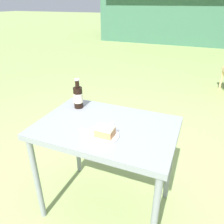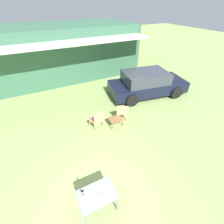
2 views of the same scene
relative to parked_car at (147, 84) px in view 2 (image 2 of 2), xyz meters
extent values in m
plane|color=#8CA35B|center=(-4.82, -4.42, -0.66)|extent=(60.00, 60.00, 0.00)
cube|color=#38664C|center=(-3.46, 5.23, 0.97)|extent=(9.82, 4.37, 3.26)
cube|color=silver|center=(-3.46, 2.45, 2.01)|extent=(9.33, 1.20, 0.12)
cube|color=black|center=(0.07, -0.01, -0.18)|extent=(4.55, 2.44, 0.60)
cube|color=#383D47|center=(-0.15, 0.02, 0.41)|extent=(2.61, 1.99, 0.59)
cylinder|color=black|center=(1.54, 0.67, -0.33)|extent=(0.68, 0.30, 0.66)
cylinder|color=black|center=(1.24, -1.13, -0.33)|extent=(0.68, 0.30, 0.66)
cylinder|color=black|center=(-1.11, 1.11, -0.33)|extent=(0.68, 0.30, 0.66)
cylinder|color=black|center=(-1.40, -0.69, -0.33)|extent=(0.68, 0.30, 0.66)
cylinder|color=tan|center=(-3.50, -1.12, -0.48)|extent=(0.04, 0.04, 0.36)
cylinder|color=tan|center=(-3.93, -1.25, -0.48)|extent=(0.04, 0.04, 0.36)
cylinder|color=tan|center=(-3.38, -1.50, -0.48)|extent=(0.04, 0.04, 0.36)
cylinder|color=tan|center=(-3.81, -1.63, -0.48)|extent=(0.04, 0.04, 0.36)
cube|color=tan|center=(-3.65, -1.38, -0.27)|extent=(0.61, 0.58, 0.06)
cube|color=tan|center=(-3.60, -1.57, -0.04)|extent=(0.50, 0.19, 0.39)
cube|color=#CC5670|center=(-3.65, -1.38, -0.21)|extent=(0.55, 0.50, 0.05)
cylinder|color=tan|center=(-2.08, -1.31, -0.48)|extent=(0.04, 0.04, 0.36)
cylinder|color=tan|center=(-2.47, -1.09, -0.48)|extent=(0.04, 0.04, 0.36)
cylinder|color=tan|center=(-2.27, -1.66, -0.48)|extent=(0.04, 0.04, 0.36)
cylinder|color=tan|center=(-2.67, -1.44, -0.48)|extent=(0.04, 0.04, 0.36)
cube|color=tan|center=(-2.37, -1.38, -0.27)|extent=(0.66, 0.64, 0.06)
cube|color=tan|center=(-2.47, -1.55, -0.04)|extent=(0.47, 0.29, 0.39)
cube|color=brown|center=(-2.88, -1.66, -0.32)|extent=(0.57, 0.46, 0.03)
cylinder|color=brown|center=(-3.14, -1.87, -0.50)|extent=(0.03, 0.03, 0.33)
cylinder|color=brown|center=(-2.62, -1.87, -0.50)|extent=(0.03, 0.03, 0.33)
cylinder|color=brown|center=(-3.14, -1.46, -0.50)|extent=(0.03, 0.03, 0.33)
cylinder|color=brown|center=(-2.62, -1.46, -0.50)|extent=(0.03, 0.03, 0.33)
cube|color=gray|center=(-4.82, -4.42, 0.06)|extent=(0.91, 0.62, 0.04)
cylinder|color=gray|center=(-5.23, -4.69, -0.31)|extent=(0.04, 0.04, 0.71)
cylinder|color=gray|center=(-4.41, -4.69, -0.31)|extent=(0.04, 0.04, 0.71)
cylinder|color=gray|center=(-5.23, -4.15, -0.31)|extent=(0.04, 0.04, 0.71)
cylinder|color=gray|center=(-4.41, -4.15, -0.31)|extent=(0.04, 0.04, 0.71)
cylinder|color=white|center=(-4.80, -4.55, 0.09)|extent=(0.22, 0.22, 0.01)
cube|color=#AD7A4C|center=(-4.77, -4.55, 0.12)|extent=(0.11, 0.08, 0.05)
cube|color=#DBBC89|center=(-4.77, -4.55, 0.15)|extent=(0.11, 0.08, 0.01)
cylinder|color=black|center=(-5.12, -4.25, 0.16)|extent=(0.07, 0.07, 0.16)
cylinder|color=black|center=(-5.12, -4.25, 0.27)|extent=(0.03, 0.03, 0.06)
cylinder|color=silver|center=(-5.12, -4.25, 0.30)|extent=(0.04, 0.04, 0.01)
cylinder|color=beige|center=(-5.12, -4.25, 0.16)|extent=(0.07, 0.07, 0.07)
cube|color=silver|center=(-4.87, -4.53, 0.09)|extent=(0.18, 0.02, 0.01)
cylinder|color=silver|center=(-4.79, -4.39, 0.09)|extent=(0.03, 0.03, 0.01)
camera|label=1|loc=(-4.31, -5.54, 0.81)|focal=35.00mm
camera|label=2|loc=(-5.25, -6.09, 3.82)|focal=24.00mm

